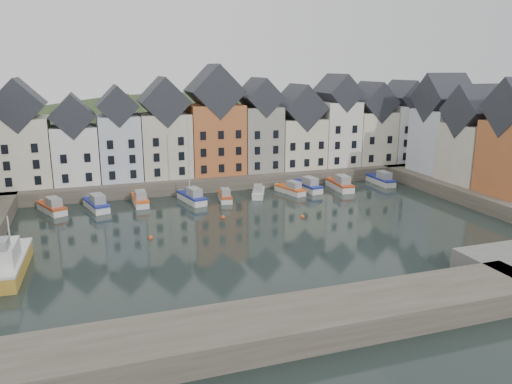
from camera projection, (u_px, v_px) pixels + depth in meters
name	position (u px, v px, depth m)	size (l,w,h in m)	color
ground	(273.00, 234.00, 59.06)	(260.00, 260.00, 0.00)	black
far_quay	(212.00, 175.00, 86.38)	(90.00, 16.00, 2.00)	#4B4439
right_quay	(502.00, 195.00, 73.09)	(14.00, 54.00, 2.00)	#4B4439
near_wall	(251.00, 331.00, 35.50)	(50.00, 6.00, 2.00)	#4B4439
hillside	(187.00, 233.00, 114.89)	(153.60, 70.40, 64.00)	#25371B
far_terrace	(233.00, 131.00, 83.62)	(72.37, 8.16, 17.78)	#EBE3C4
right_terrace	(477.00, 137.00, 75.51)	(8.30, 24.25, 16.36)	silver
mooring_buoys	(229.00, 223.00, 62.68)	(20.50, 5.50, 0.50)	#EA551B
boat_a	(52.00, 207.00, 67.72)	(4.36, 6.63, 2.45)	silver
boat_b	(97.00, 204.00, 69.15)	(3.65, 6.96, 2.56)	silver
boat_c	(140.00, 200.00, 71.70)	(2.03, 6.21, 2.37)	silver
boat_d	(192.00, 197.00, 72.82)	(3.43, 6.91, 12.65)	silver
boat_e	(225.00, 196.00, 73.95)	(2.51, 5.65, 2.09)	silver
boat_f	(258.00, 192.00, 76.19)	(3.62, 5.71, 2.10)	silver
boat_g	(291.00, 189.00, 77.94)	(3.42, 6.14, 2.25)	silver
boat_h	(307.00, 186.00, 79.74)	(3.05, 6.88, 2.55)	silver
boat_i	(340.00, 184.00, 80.55)	(2.61, 7.14, 2.69)	silver
boat_j	(381.00, 180.00, 84.13)	(2.08, 6.58, 2.52)	silver
large_vessel	(8.00, 262.00, 47.15)	(3.34, 10.68, 5.50)	gold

